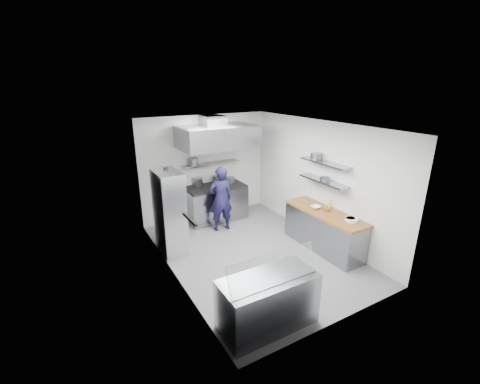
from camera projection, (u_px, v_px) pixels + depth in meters
floor at (253, 253)px, 7.14m from camera, size 5.00×5.00×0.00m
ceiling at (255, 125)px, 6.23m from camera, size 5.00×5.00×0.00m
wall_back at (205, 167)px, 8.73m from camera, size 3.60×2.80×0.02m
wall_front at (346, 243)px, 4.63m from camera, size 3.60×2.80×0.02m
wall_left at (171, 210)px, 5.84m from camera, size 2.80×5.00×0.02m
wall_right at (319, 181)px, 7.53m from camera, size 2.80×5.00×0.02m
gas_range at (216, 204)px, 8.76m from camera, size 1.60×0.80×0.90m
cooktop at (216, 187)px, 8.61m from camera, size 1.57×0.78×0.06m
stock_pot_left at (197, 181)px, 8.66m from camera, size 0.28×0.28×0.20m
stock_pot_mid at (219, 179)px, 8.75m from camera, size 0.34×0.34×0.24m
stock_pot_right at (230, 180)px, 8.81m from camera, size 0.27×0.27×0.16m
over_range_shelf at (211, 164)px, 8.61m from camera, size 1.60×0.30×0.04m
shelf_pot_a at (193, 161)px, 8.38m from camera, size 0.25×0.25×0.18m
extractor_hood at (217, 137)px, 8.01m from camera, size 1.90×1.15×0.55m
hood_duct at (213, 120)px, 8.08m from camera, size 0.55×0.55×0.24m
red_firebox at (161, 173)px, 8.09m from camera, size 0.22×0.10×0.26m
chef at (221, 199)px, 8.00m from camera, size 0.65×0.48×1.66m
wire_rack at (169, 212)px, 6.95m from camera, size 0.50×0.90×1.85m
rack_bin_a at (168, 216)px, 7.08m from camera, size 0.15×0.18×0.16m
rack_bin_b at (164, 192)px, 7.07m from camera, size 0.15×0.19×0.17m
rack_jar at (166, 171)px, 6.83m from camera, size 0.12×0.12×0.18m
knife_strip at (190, 219)px, 5.06m from camera, size 0.04×0.55×0.05m
prep_counter_base at (324, 231)px, 7.20m from camera, size 0.62×2.00×0.84m
prep_counter_top at (325, 213)px, 7.06m from camera, size 0.65×2.04×0.06m
plate_stack_a at (352, 220)px, 6.56m from camera, size 0.25×0.25×0.06m
plate_stack_b at (350, 219)px, 6.59m from camera, size 0.21×0.21×0.06m
copper_pan at (327, 210)px, 7.08m from camera, size 0.15×0.15×0.06m
squeeze_bottle at (330, 204)px, 7.25m from camera, size 0.05×0.05×0.18m
mixing_bowl at (315, 207)px, 7.22m from camera, size 0.22×0.22×0.05m
wall_shelf_lower at (323, 181)px, 7.17m from camera, size 0.30×1.30×0.04m
wall_shelf_upper at (325, 163)px, 7.04m from camera, size 0.30×1.30×0.04m
shelf_pot_c at (325, 179)px, 7.04m from camera, size 0.23×0.23×0.10m
shelf_pot_d at (316, 156)px, 7.26m from camera, size 0.24×0.24×0.14m
display_case at (268, 302)px, 4.89m from camera, size 1.50×0.70×0.85m
display_glass at (274, 269)px, 4.58m from camera, size 1.47×0.19×0.42m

